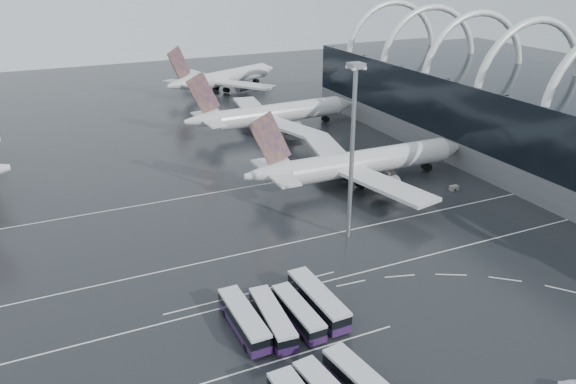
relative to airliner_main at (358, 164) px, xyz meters
name	(u,v)px	position (x,y,z in m)	size (l,w,h in m)	color
ground	(385,259)	(-13.60, -31.55, -4.75)	(420.00, 420.00, 0.00)	black
terminal	(561,125)	(47.96, -11.72, 6.13)	(42.00, 160.00, 34.90)	slate
lane_marking_near	(392,265)	(-13.60, -33.55, -4.74)	(120.00, 0.25, 0.01)	silver
lane_marking_mid	(349,230)	(-13.60, -19.55, -4.74)	(120.00, 0.25, 0.01)	silver
lane_marking_far	(287,180)	(-13.60, 8.45, -4.74)	(120.00, 0.25, 0.01)	silver
bus_bay_line_south	(299,354)	(-37.60, -47.55, -4.74)	(28.00, 0.25, 0.01)	silver
bus_bay_line_north	(254,292)	(-37.60, -31.55, -4.74)	(28.00, 0.25, 0.01)	silver
airliner_main	(358,164)	(0.00, 0.00, 0.00)	(55.76, 49.11, 18.95)	silver
airliner_gate_b	(272,115)	(-1.02, 46.45, 0.01)	(54.73, 49.20, 19.01)	silver
airliner_gate_c	(223,79)	(2.66, 101.60, 0.02)	(50.98, 46.58, 19.07)	silver
bus_row_near_a	(244,320)	(-42.32, -39.86, -2.97)	(3.22, 13.12, 3.23)	#331543
bus_row_near_b	(272,319)	(-38.66, -41.23, -3.03)	(3.83, 12.86, 3.12)	#331543
bus_row_near_c	(298,312)	(-34.78, -41.29, -3.13)	(3.03, 12.02, 2.95)	#331543
bus_row_near_d	(318,300)	(-30.99, -40.00, -2.89)	(3.49, 13.81, 3.39)	#331543
floodlight_mast	(353,132)	(-15.08, -21.63, 15.09)	(2.42, 2.42, 31.53)	gray
gse_cart_belly_b	(391,174)	(9.26, 0.26, -4.12)	(2.28, 1.35, 1.25)	slate
gse_cart_belly_d	(454,188)	(17.19, -12.32, -4.23)	(1.91, 1.13, 1.04)	slate
gse_cart_belly_e	(353,174)	(1.25, 4.07, -4.12)	(2.31, 1.37, 1.26)	#ADAA17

